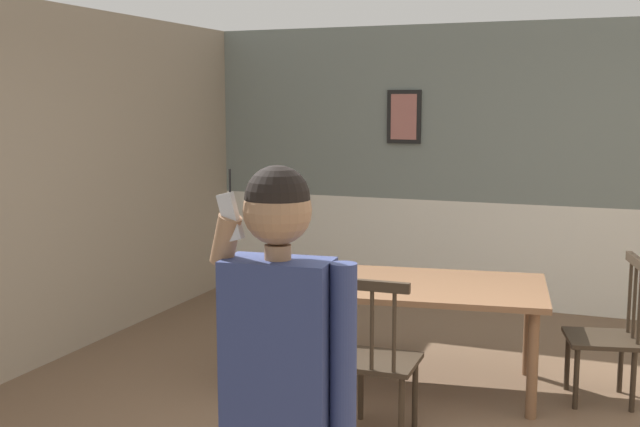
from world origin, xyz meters
TOP-DOWN VIEW (x-y plane):
  - room_back_partition at (-0.00, 3.65)m, footprint 6.13×0.17m
  - dining_table at (-0.38, 1.18)m, footprint 2.12×1.31m
  - chair_near_window at (-0.25, 0.29)m, footprint 0.45×0.45m
  - chair_by_doorway at (0.99, 1.39)m, footprint 0.53×0.53m
  - person_figure at (-0.01, -1.66)m, footprint 0.53×0.23m

SIDE VIEW (x-z plane):
  - chair_by_doorway at x=0.99m, z-range -0.03..0.95m
  - chair_near_window at x=-0.25m, z-range -0.02..0.97m
  - dining_table at x=-0.38m, z-range 0.30..1.04m
  - person_figure at x=-0.01m, z-range 0.14..1.92m
  - room_back_partition at x=0.00m, z-range -0.05..2.68m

